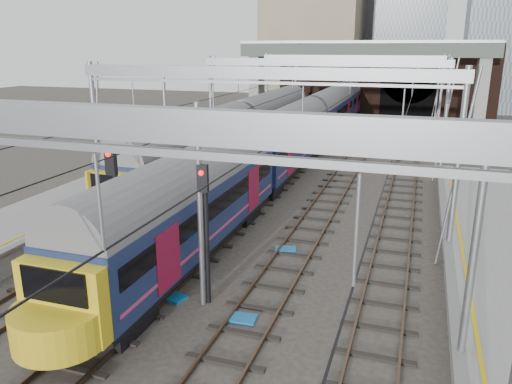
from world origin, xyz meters
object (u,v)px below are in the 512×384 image
(train_main, at_px, (311,123))
(train_second, at_px, (240,132))
(signal_near_centre, at_px, (205,218))
(signal_near_left, at_px, (116,205))

(train_main, relative_size, train_second, 1.92)
(train_second, xyz_separation_m, signal_near_centre, (6.15, -20.11, 0.65))
(train_main, xyz_separation_m, signal_near_centre, (2.15, -26.66, 0.71))
(train_second, bearing_deg, signal_near_centre, -72.99)
(train_second, height_order, signal_near_left, signal_near_left)
(signal_near_centre, bearing_deg, train_main, 90.29)
(train_main, bearing_deg, signal_near_left, -92.14)
(train_second, bearing_deg, signal_near_left, -81.70)
(signal_near_left, height_order, signal_near_centre, signal_near_left)
(train_main, distance_m, signal_near_left, 27.07)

